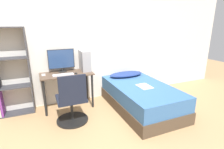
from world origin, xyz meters
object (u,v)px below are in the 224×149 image
object	(u,v)px
bookshelf	(5,74)
bed	(141,97)
keyboard	(63,75)
pc_tower	(85,61)
office_chair	(72,104)
monitor	(61,60)

from	to	relation	value
bookshelf	bed	bearing A→B (deg)	-17.63
bookshelf	keyboard	xyz separation A→B (m)	(1.02, -0.24, -0.06)
bookshelf	pc_tower	bearing A→B (deg)	-2.04
bed	pc_tower	bearing A→B (deg)	142.90
office_chair	pc_tower	size ratio (longest dim) A/B	2.19
monitor	pc_tower	world-z (taller)	monitor
office_chair	bookshelf	bearing A→B (deg)	143.58
monitor	keyboard	size ratio (longest dim) A/B	1.32
office_chair	pc_tower	distance (m)	1.06
monitor	keyboard	bearing A→B (deg)	-94.36
bed	monitor	xyz separation A→B (m)	(-1.45, 0.83, 0.76)
bookshelf	pc_tower	size ratio (longest dim) A/B	3.92
pc_tower	office_chair	bearing A→B (deg)	-121.74
bed	monitor	world-z (taller)	monitor
bookshelf	bed	distance (m)	2.68
bookshelf	bed	xyz separation A→B (m)	(2.50, -0.79, -0.57)
bookshelf	pc_tower	distance (m)	1.53
bookshelf	keyboard	size ratio (longest dim) A/B	4.16
office_chair	keyboard	world-z (taller)	office_chair
keyboard	bed	bearing A→B (deg)	-20.76
bookshelf	monitor	bearing A→B (deg)	2.13
bed	pc_tower	distance (m)	1.42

